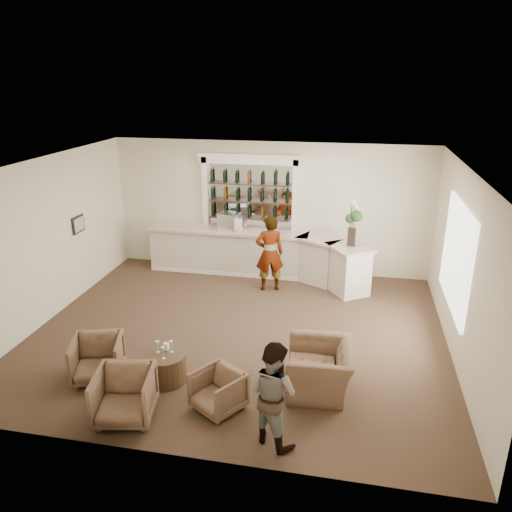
{
  "coord_description": "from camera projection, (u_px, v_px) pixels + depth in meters",
  "views": [
    {
      "loc": [
        2.08,
        -8.56,
        4.83
      ],
      "look_at": [
        0.17,
        0.9,
        1.3
      ],
      "focal_mm": 35.0,
      "sensor_mm": 36.0,
      "label": 1
    }
  ],
  "objects": [
    {
      "name": "wine_glass_bar_right",
      "position": [
        225.0,
        227.0,
        12.41
      ],
      "size": [
        0.07,
        0.07,
        0.21
      ],
      "primitive_type": null,
      "color": "white",
      "rests_on": "bar_counter"
    },
    {
      "name": "back_bar_alcove",
      "position": [
        250.0,
        193.0,
        12.45
      ],
      "size": [
        2.64,
        0.25,
        3.0
      ],
      "color": "white",
      "rests_on": "ground"
    },
    {
      "name": "wine_glass_tbl_a",
      "position": [
        158.0,
        347.0,
        8.2
      ],
      "size": [
        0.07,
        0.07,
        0.21
      ],
      "primitive_type": null,
      "color": "white",
      "rests_on": "cocktail_table"
    },
    {
      "name": "armchair_right",
      "position": [
        218.0,
        391.0,
        7.54
      ],
      "size": [
        0.95,
        0.95,
        0.63
      ],
      "primitive_type": "imported",
      "rotation": [
        0.0,
        0.0,
        -0.58
      ],
      "color": "brown",
      "rests_on": "ground"
    },
    {
      "name": "armchair_far",
      "position": [
        319.0,
        368.0,
        8.0
      ],
      "size": [
        1.1,
        1.24,
        0.76
      ],
      "primitive_type": "imported",
      "rotation": [
        0.0,
        0.0,
        -1.5
      ],
      "color": "brown",
      "rests_on": "ground"
    },
    {
      "name": "wine_glass_bar_left",
      "position": [
        245.0,
        228.0,
        12.34
      ],
      "size": [
        0.07,
        0.07,
        0.21
      ],
      "primitive_type": null,
      "color": "white",
      "rests_on": "bar_counter"
    },
    {
      "name": "sommelier",
      "position": [
        270.0,
        253.0,
        11.58
      ],
      "size": [
        0.76,
        0.61,
        1.82
      ],
      "primitive_type": "imported",
      "rotation": [
        0.0,
        0.0,
        3.44
      ],
      "color": "gray",
      "rests_on": "ground"
    },
    {
      "name": "armchair_left",
      "position": [
        98.0,
        359.0,
        8.29
      ],
      "size": [
        1.0,
        1.01,
        0.74
      ],
      "primitive_type": "imported",
      "rotation": [
        0.0,
        0.0,
        0.31
      ],
      "color": "brown",
      "rests_on": "ground"
    },
    {
      "name": "wine_glass_tbl_b",
      "position": [
        171.0,
        347.0,
        8.21
      ],
      "size": [
        0.07,
        0.07,
        0.21
      ],
      "primitive_type": null,
      "color": "white",
      "rests_on": "cocktail_table"
    },
    {
      "name": "guest",
      "position": [
        273.0,
        393.0,
        6.73
      ],
      "size": [
        0.94,
        0.89,
        1.54
      ],
      "primitive_type": "imported",
      "rotation": [
        0.0,
        0.0,
        2.6
      ],
      "color": "gray",
      "rests_on": "ground"
    },
    {
      "name": "napkin_holder",
      "position": [
        166.0,
        346.0,
        8.3
      ],
      "size": [
        0.08,
        0.08,
        0.12
      ],
      "primitive_type": "cube",
      "color": "silver",
      "rests_on": "cocktail_table"
    },
    {
      "name": "armchair_center",
      "position": [
        125.0,
        396.0,
        7.31
      ],
      "size": [
        0.98,
        1.0,
        0.78
      ],
      "primitive_type": "imported",
      "rotation": [
        0.0,
        0.0,
        0.2
      ],
      "color": "brown",
      "rests_on": "ground"
    },
    {
      "name": "room_shell",
      "position": [
        254.0,
        209.0,
        9.74
      ],
      "size": [
        8.04,
        7.02,
        3.32
      ],
      "color": "beige",
      "rests_on": "ground"
    },
    {
      "name": "bar_counter",
      "position": [
        259.0,
        254.0,
        12.51
      ],
      "size": [
        5.72,
        1.8,
        1.14
      ],
      "color": "silver",
      "rests_on": "ground"
    },
    {
      "name": "espresso_machine",
      "position": [
        230.0,
        221.0,
        12.46
      ],
      "size": [
        0.59,
        0.53,
        0.44
      ],
      "primitive_type": "cube",
      "rotation": [
        0.0,
        0.0,
        -0.27
      ],
      "color": "silver",
      "rests_on": "bar_counter"
    },
    {
      "name": "flower_vase",
      "position": [
        353.0,
        220.0,
        11.2
      ],
      "size": [
        0.28,
        0.28,
        1.06
      ],
      "color": "black",
      "rests_on": "bar_counter"
    },
    {
      "name": "ground",
      "position": [
        239.0,
        332.0,
        9.92
      ],
      "size": [
        8.0,
        8.0,
        0.0
      ],
      "primitive_type": "plane",
      "color": "brown",
      "rests_on": "ground"
    },
    {
      "name": "cocktail_table",
      "position": [
        165.0,
        367.0,
        8.27
      ],
      "size": [
        0.71,
        0.71,
        0.5
      ],
      "primitive_type": "cylinder",
      "color": "brown",
      "rests_on": "ground"
    },
    {
      "name": "wine_glass_tbl_c",
      "position": [
        163.0,
        353.0,
        8.02
      ],
      "size": [
        0.07,
        0.07,
        0.21
      ],
      "primitive_type": null,
      "color": "white",
      "rests_on": "cocktail_table"
    }
  ]
}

